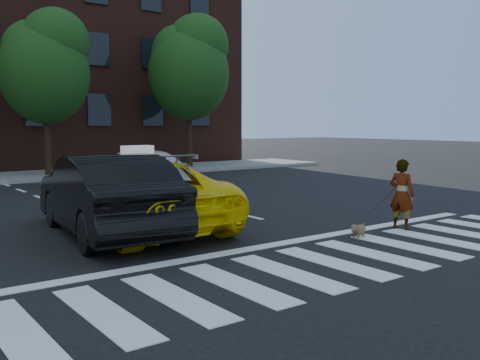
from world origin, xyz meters
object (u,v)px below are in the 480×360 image
(tree_mid, at_px, (45,62))
(dog, at_px, (358,229))
(taxi, at_px, (134,195))
(black_sedan, at_px, (106,195))
(tree_right, at_px, (189,64))
(woman, at_px, (402,194))
(white_suv, at_px, (137,171))

(tree_mid, bearing_deg, dog, -85.26)
(taxi, relative_size, black_sedan, 1.07)
(tree_right, height_order, black_sedan, tree_right)
(taxi, distance_m, woman, 5.83)
(tree_mid, distance_m, white_suv, 7.92)
(white_suv, bearing_deg, dog, 91.51)
(tree_mid, bearing_deg, white_suv, -82.63)
(tree_mid, relative_size, dog, 13.99)
(tree_mid, height_order, white_suv, tree_mid)
(white_suv, bearing_deg, woman, 100.11)
(black_sedan, bearing_deg, tree_mid, -95.58)
(white_suv, relative_size, woman, 3.19)
(black_sedan, bearing_deg, dog, 146.82)
(tree_mid, xyz_separation_m, tree_right, (7.00, -0.00, 0.41))
(taxi, height_order, woman, woman)
(tree_right, bearing_deg, tree_mid, 180.00)
(dog, bearing_deg, black_sedan, 125.87)
(woman, bearing_deg, black_sedan, 48.37)
(tree_mid, distance_m, black_sedan, 13.51)
(tree_mid, bearing_deg, woman, -80.28)
(tree_right, xyz_separation_m, white_suv, (-6.13, -6.69, -4.55))
(white_suv, distance_m, woman, 9.39)
(woman, bearing_deg, tree_mid, -0.60)
(tree_mid, bearing_deg, black_sedan, -101.93)
(black_sedan, height_order, dog, black_sedan)
(black_sedan, bearing_deg, woman, 155.05)
(black_sedan, bearing_deg, taxi, -156.79)
(dog, bearing_deg, taxi, 118.21)
(black_sedan, distance_m, woman, 6.31)
(tree_right, xyz_separation_m, dog, (-5.68, -15.91, -5.09))
(taxi, xyz_separation_m, black_sedan, (-0.73, -0.22, 0.08))
(dog, bearing_deg, tree_right, 55.73)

